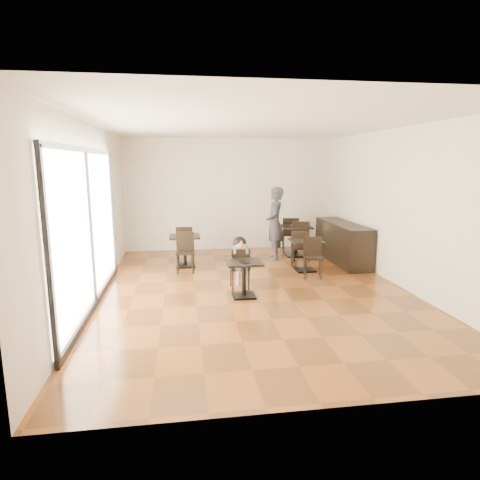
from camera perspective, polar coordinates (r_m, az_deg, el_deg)
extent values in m
cube|color=brown|center=(8.08, 2.00, -7.07)|extent=(6.00, 8.00, 0.01)
cube|color=white|center=(7.72, 2.16, 16.16)|extent=(6.00, 8.00, 0.01)
cube|color=silver|center=(11.68, -1.47, 6.49)|extent=(6.00, 0.01, 3.20)
cube|color=silver|center=(3.92, 12.63, -2.44)|extent=(6.00, 0.01, 3.20)
cube|color=silver|center=(7.78, -20.26, 3.65)|extent=(0.01, 8.00, 3.20)
cube|color=silver|center=(8.78, 21.77, 4.30)|extent=(0.01, 8.00, 3.20)
cube|color=white|center=(7.32, -20.72, 1.62)|extent=(0.04, 4.50, 2.60)
cylinder|color=black|center=(7.37, 0.67, -3.16)|extent=(0.23, 0.23, 0.01)
imported|color=#393A3E|center=(10.45, 4.97, 2.33)|extent=(0.58, 0.76, 1.89)
cube|color=black|center=(10.56, 14.32, -0.33)|extent=(0.60, 2.40, 1.00)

